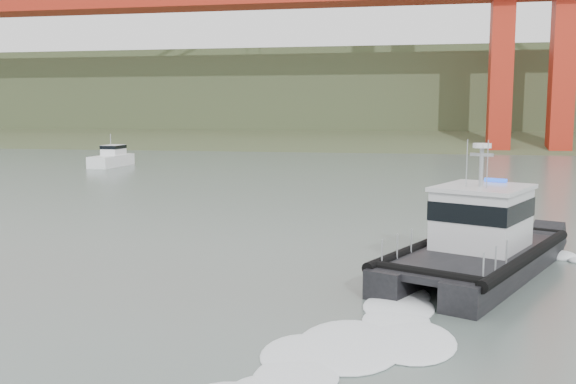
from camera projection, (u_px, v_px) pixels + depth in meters
The scene contains 4 objects.
ground at pixel (211, 303), 19.92m from camera, with size 400.00×400.00×0.00m, color #576861.
headlands at pixel (384, 105), 141.31m from camera, with size 500.00×105.36×27.12m.
patrol_boat at pixel (478, 241), 23.27m from camera, with size 7.64×10.78×4.94m.
motorboat at pixel (112, 158), 68.33m from camera, with size 2.42×6.54×3.55m.
Camera 1 is at (5.98, -18.53, 5.94)m, focal length 40.00 mm.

